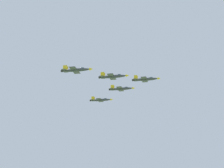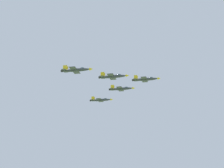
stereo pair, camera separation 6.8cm
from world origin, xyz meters
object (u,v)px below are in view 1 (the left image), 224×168
Objects in this scene: jet_left_wingman at (121,89)px; jet_right_outer at (76,70)px; jet_right_wingman at (113,76)px; jet_left_outer at (101,100)px; jet_lead at (146,79)px.

jet_right_outer is at bearing -111.25° from jet_left_wingman.
jet_right_wingman is (-23.38, -15.48, -1.46)m from jet_left_wingman.
jet_left_outer is (2.59, 21.49, -2.84)m from jet_left_wingman.
jet_right_wingman is 1.01× the size of jet_right_outer.
jet_left_wingman reaches higher than jet_right_outer.
jet_left_wingman is at bearing 90.33° from jet_right_wingman.
jet_left_outer is 56.09m from jet_right_outer.
jet_right_wingman is 21.65m from jet_right_outer.
jet_left_wingman is at bearing 140.48° from jet_lead.
jet_lead is at bearing -40.20° from jet_left_wingman.
jet_right_outer is (-46.77, -30.95, 1.13)m from jet_left_outer.
jet_left_wingman is 1.00× the size of jet_right_outer.
jet_lead is 43.43m from jet_left_outer.
jet_lead is 0.99× the size of jet_right_wingman.
jet_right_wingman is (-20.79, 6.02, -2.03)m from jet_lead.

